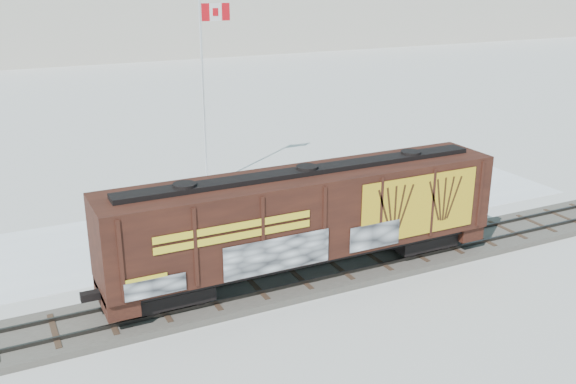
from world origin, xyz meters
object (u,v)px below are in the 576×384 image
car_white (266,203)px  hopper_railcar (307,216)px  car_silver (203,231)px  flagpole (206,122)px  car_dark (292,202)px

car_white → hopper_railcar: bearing=178.0°
hopper_railcar → car_silver: size_ratio=4.48×
flagpole → car_silver: bearing=-111.3°
flagpole → car_white: bearing=-81.9°
hopper_railcar → flagpole: size_ratio=1.54×
flagpole → car_silver: 9.78m
car_white → car_dark: car_white is taller
car_dark → hopper_railcar: bearing=-178.8°
car_silver → car_dark: 5.96m
flagpole → car_dark: size_ratio=2.22×
flagpole → car_dark: bearing=-70.8°
car_white → flagpole: bearing=17.7°
car_white → car_dark: (1.44, -0.20, -0.11)m
car_silver → car_white: (4.28, 1.89, 0.18)m
car_silver → car_dark: bearing=-53.3°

